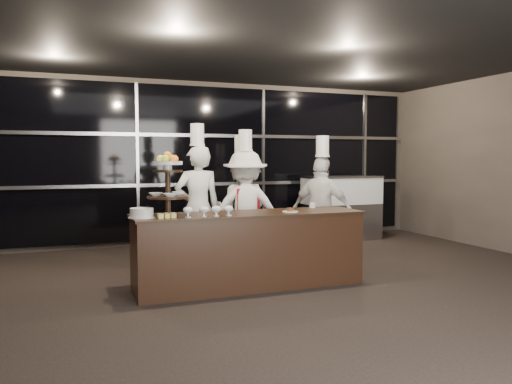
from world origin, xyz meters
name	(u,v)px	position (x,y,z in m)	size (l,w,h in m)	color
room	(338,168)	(0.00, 0.00, 1.50)	(10.00, 10.00, 10.00)	black
window_wall	(203,162)	(0.00, 4.94, 1.50)	(8.60, 0.10, 2.80)	black
buffet_counter	(250,249)	(-0.30, 1.60, 0.47)	(2.84, 0.74, 0.92)	black
display_stand	(168,180)	(-1.30, 1.60, 1.34)	(0.48, 0.48, 0.74)	black
compotes	(209,210)	(-0.87, 1.38, 1.00)	(0.59, 0.11, 0.12)	silver
layer_cake	(142,213)	(-1.61, 1.55, 0.97)	(0.30, 0.30, 0.11)	white
pastry_squares	(167,216)	(-1.35, 1.44, 0.95)	(0.20, 0.13, 0.05)	#EBDD73
small_plate	(290,211)	(0.20, 1.50, 0.94)	(0.20, 0.20, 0.05)	white
chef_cup	(312,205)	(0.69, 1.85, 0.96)	(0.08, 0.08, 0.07)	white
display_case	(341,204)	(2.59, 4.30, 0.69)	(1.49, 0.65, 1.24)	#A5A5AA
chef_a	(198,206)	(-0.67, 2.71, 0.91)	(0.66, 0.45, 2.06)	silver
chef_b	(241,209)	(0.03, 2.85, 0.83)	(0.98, 0.89, 1.92)	silver
chef_c	(245,209)	(0.01, 2.63, 0.86)	(1.21, 0.86, 1.99)	white
chef_d	(322,210)	(1.11, 2.36, 0.82)	(0.89, 0.99, 1.91)	white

